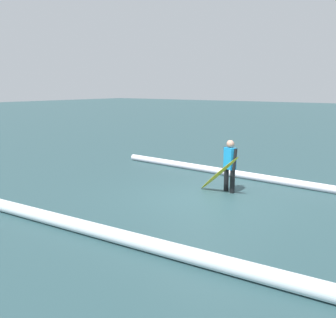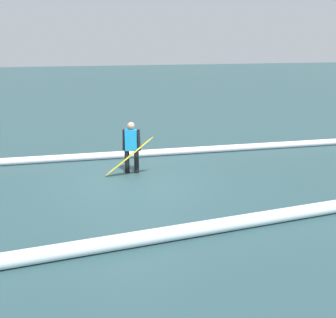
{
  "view_description": "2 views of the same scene",
  "coord_description": "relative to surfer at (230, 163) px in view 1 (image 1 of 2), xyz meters",
  "views": [
    {
      "loc": [
        -5.24,
        8.78,
        2.98
      ],
      "look_at": [
        0.35,
        1.26,
        1.22
      ],
      "focal_mm": 41.73,
      "sensor_mm": 36.0,
      "label": 1
    },
    {
      "loc": [
        2.41,
        10.94,
        3.64
      ],
      "look_at": [
        -0.65,
        1.13,
        0.9
      ],
      "focal_mm": 46.42,
      "sensor_mm": 36.0,
      "label": 2
    }
  ],
  "objects": [
    {
      "name": "ground_plane",
      "position": [
        0.19,
        0.94,
        -0.83
      ],
      "size": [
        128.87,
        128.87,
        0.0
      ],
      "primitive_type": "plane",
      "color": "#2B4A4F"
    },
    {
      "name": "surfer",
      "position": [
        0.0,
        0.0,
        0.0
      ],
      "size": [
        0.48,
        0.35,
        1.49
      ],
      "rotation": [
        0.0,
        0.0,
        5.86
      ],
      "color": "black",
      "rests_on": "ground_plane"
    },
    {
      "name": "wave_crest_midground",
      "position": [
        2.46,
        4.78,
        -0.69
      ],
      "size": [
        20.56,
        1.67,
        0.29
      ],
      "primitive_type": "cylinder",
      "rotation": [
        0.0,
        1.57,
        0.07
      ],
      "color": "silver",
      "rests_on": "ground_plane"
    },
    {
      "name": "surfboard",
      "position": [
        0.15,
        0.34,
        -0.26
      ],
      "size": [
        1.44,
        0.61,
        1.18
      ],
      "color": "yellow",
      "rests_on": "ground_plane"
    },
    {
      "name": "wave_crest_foreground",
      "position": [
        -2.11,
        -1.61,
        -0.72
      ],
      "size": [
        15.19,
        1.09,
        0.23
      ],
      "primitive_type": "cylinder",
      "rotation": [
        0.0,
        1.57,
        -0.06
      ],
      "color": "white",
      "rests_on": "ground_plane"
    }
  ]
}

